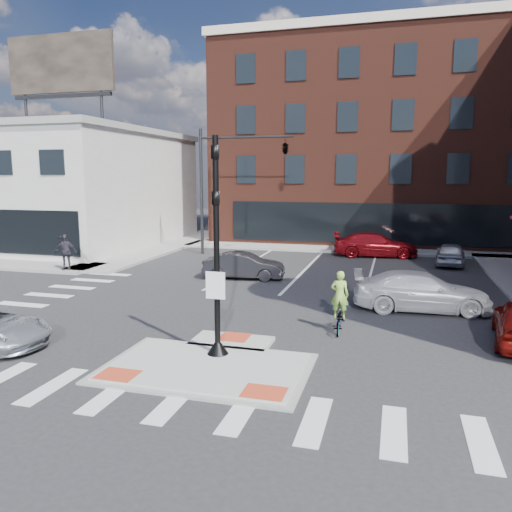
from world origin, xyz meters
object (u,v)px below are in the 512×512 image
(bg_car_dark, at_px, (244,266))
(pedestrian_b, at_px, (65,252))
(bg_car_silver, at_px, (451,254))
(bg_car_red, at_px, (375,245))
(white_pickup, at_px, (421,291))
(cyclist, at_px, (339,311))
(pedestrian_a, at_px, (62,249))

(bg_car_dark, distance_m, pedestrian_b, 9.56)
(bg_car_silver, xyz_separation_m, bg_car_red, (-4.29, 1.96, 0.10))
(white_pickup, bearing_deg, cyclist, 136.95)
(pedestrian_a, bearing_deg, bg_car_silver, 28.00)
(white_pickup, distance_m, pedestrian_b, 17.91)
(bg_car_dark, height_order, pedestrian_b, pedestrian_b)
(cyclist, bearing_deg, pedestrian_a, -29.28)
(bg_car_dark, relative_size, pedestrian_b, 2.11)
(cyclist, bearing_deg, white_pickup, -130.30)
(bg_car_dark, bearing_deg, cyclist, -149.53)
(white_pickup, distance_m, pedestrian_a, 20.02)
(white_pickup, height_order, pedestrian_b, pedestrian_b)
(bg_car_red, distance_m, cyclist, 16.18)
(cyclist, bearing_deg, bg_car_silver, -111.36)
(white_pickup, bearing_deg, bg_car_dark, 59.41)
(bg_car_red, height_order, pedestrian_a, pedestrian_a)
(bg_car_silver, distance_m, bg_car_red, 4.72)
(bg_car_silver, bearing_deg, bg_car_dark, 40.25)
(bg_car_silver, distance_m, cyclist, 14.98)
(pedestrian_a, height_order, pedestrian_b, pedestrian_b)
(bg_car_red, distance_m, pedestrian_a, 18.91)
(white_pickup, height_order, bg_car_dark, white_pickup)
(cyclist, relative_size, pedestrian_a, 1.32)
(bg_car_dark, xyz_separation_m, cyclist, (5.50, -7.32, 0.03))
(pedestrian_a, xyz_separation_m, pedestrian_b, (1.75, -2.00, 0.17))
(cyclist, height_order, pedestrian_a, cyclist)
(bg_car_dark, xyz_separation_m, pedestrian_b, (-9.50, -1.01, 0.44))
(bg_car_red, bearing_deg, bg_car_dark, 139.00)
(pedestrian_b, bearing_deg, bg_car_silver, -1.54)
(bg_car_silver, xyz_separation_m, pedestrian_b, (-19.74, -7.90, 0.44))
(pedestrian_a, bearing_deg, cyclist, -13.73)
(white_pickup, relative_size, cyclist, 2.47)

